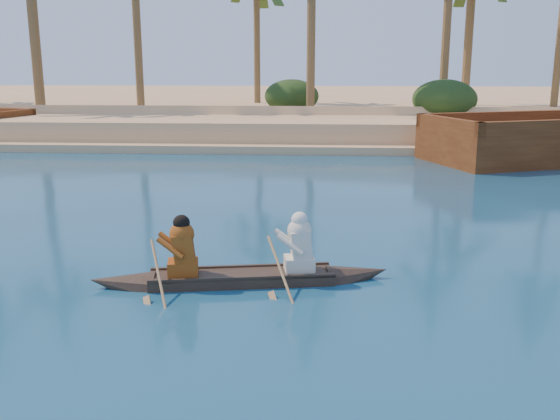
# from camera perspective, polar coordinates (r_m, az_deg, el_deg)

# --- Properties ---
(sandy_embankment) EXTENTS (150.00, 51.00, 1.50)m
(sandy_embankment) POSITION_cam_1_polar(r_m,az_deg,el_deg) (52.83, 7.02, 9.38)
(sandy_embankment) COLOR #E3B580
(sandy_embankment) RESTS_ON ground
(shrub_cluster) EXTENTS (100.00, 6.00, 2.40)m
(shrub_cluster) POSITION_cam_1_polar(r_m,az_deg,el_deg) (37.47, 8.28, 8.81)
(shrub_cluster) COLOR #183714
(shrub_cluster) RESTS_ON ground
(canoe) EXTENTS (5.64, 1.70, 1.54)m
(canoe) POSITION_cam_1_polar(r_m,az_deg,el_deg) (11.70, -3.52, -5.30)
(canoe) COLOR #3B2C20
(canoe) RESTS_ON ground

